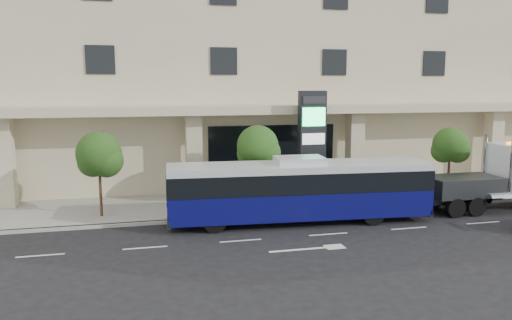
# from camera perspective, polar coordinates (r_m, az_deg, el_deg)

# --- Properties ---
(ground) EXTENTS (120.00, 120.00, 0.00)m
(ground) POSITION_cam_1_polar(r_m,az_deg,el_deg) (24.07, 6.93, -7.41)
(ground) COLOR black
(ground) RESTS_ON ground
(sidewalk) EXTENTS (120.00, 6.00, 0.15)m
(sidewalk) POSITION_cam_1_polar(r_m,az_deg,el_deg) (28.63, 3.42, -4.62)
(sidewalk) COLOR gray
(sidewalk) RESTS_ON ground
(curb) EXTENTS (120.00, 0.30, 0.15)m
(curb) POSITION_cam_1_polar(r_m,az_deg,el_deg) (25.86, 5.37, -6.08)
(curb) COLOR gray
(curb) RESTS_ON ground
(convention_center) EXTENTS (60.00, 17.60, 20.00)m
(convention_center) POSITION_cam_1_polar(r_m,az_deg,el_deg) (38.12, -1.15, 13.64)
(convention_center) COLOR #BDB08E
(convention_center) RESTS_ON ground
(tree_left) EXTENTS (2.27, 2.20, 4.22)m
(tree_left) POSITION_cam_1_polar(r_m,az_deg,el_deg) (25.54, -17.45, 0.32)
(tree_left) COLOR #422B19
(tree_left) RESTS_ON sidewalk
(tree_mid) EXTENTS (2.28, 2.20, 4.38)m
(tree_mid) POSITION_cam_1_polar(r_m,az_deg,el_deg) (26.21, 0.25, 1.24)
(tree_mid) COLOR #422B19
(tree_mid) RESTS_ON sidewalk
(tree_right) EXTENTS (2.10, 2.00, 4.04)m
(tree_right) POSITION_cam_1_polar(r_m,az_deg,el_deg) (31.04, 21.34, 1.39)
(tree_right) COLOR #422B19
(tree_right) RESTS_ON sidewalk
(city_bus) EXTENTS (12.77, 3.52, 3.20)m
(city_bus) POSITION_cam_1_polar(r_m,az_deg,el_deg) (24.16, 4.96, -3.34)
(city_bus) COLOR black
(city_bus) RESTS_ON ground
(tow_truck) EXTENTS (8.66, 2.25, 3.95)m
(tow_truck) POSITION_cam_1_polar(r_m,az_deg,el_deg) (29.54, 26.11, -2.01)
(tow_truck) COLOR #2D3033
(tow_truck) RESTS_ON ground
(signage_pylon) EXTENTS (1.56, 0.64, 6.14)m
(signage_pylon) POSITION_cam_1_polar(r_m,az_deg,el_deg) (28.24, 6.39, 1.74)
(signage_pylon) COLOR black
(signage_pylon) RESTS_ON sidewalk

